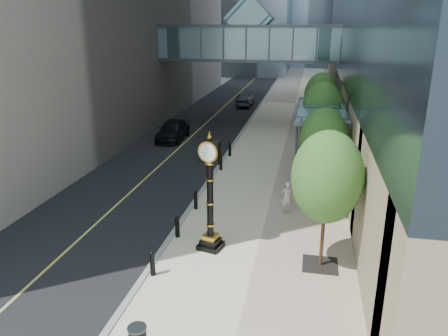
% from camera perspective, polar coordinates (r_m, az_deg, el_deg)
% --- Properties ---
extents(ground, '(320.00, 320.00, 0.00)m').
position_cam_1_polar(ground, '(16.02, -1.03, -16.84)').
color(ground, gray).
rests_on(ground, ground).
extents(road, '(8.00, 180.00, 0.02)m').
position_cam_1_polar(road, '(54.46, 0.79, 8.71)').
color(road, black).
rests_on(road, ground).
extents(sidewalk, '(8.00, 180.00, 0.06)m').
position_cam_1_polar(sidewalk, '(53.59, 9.31, 8.33)').
color(sidewalk, beige).
rests_on(sidewalk, ground).
extents(curb, '(0.25, 180.00, 0.07)m').
position_cam_1_polar(curb, '(53.88, 5.02, 8.56)').
color(curb, gray).
rests_on(curb, ground).
extents(skywalk, '(17.00, 4.20, 5.80)m').
position_cam_1_polar(skywalk, '(41.20, 3.33, 16.30)').
color(skywalk, slate).
rests_on(skywalk, ground).
extents(entrance_canopy, '(3.00, 8.00, 4.38)m').
position_cam_1_polar(entrance_canopy, '(27.24, 12.59, 7.32)').
color(entrance_canopy, '#383F44').
rests_on(entrance_canopy, ground).
extents(bollard_row, '(0.20, 16.20, 0.90)m').
position_cam_1_polar(bollard_row, '(24.10, -2.74, -2.83)').
color(bollard_row, black).
rests_on(bollard_row, sidewalk).
extents(street_trees, '(2.74, 28.47, 5.63)m').
position_cam_1_polar(street_trees, '(28.46, 12.74, 6.71)').
color(street_trees, black).
rests_on(street_trees, sidewalk).
extents(street_clock, '(1.14, 1.14, 5.00)m').
position_cam_1_polar(street_clock, '(18.14, -1.82, -4.35)').
color(street_clock, black).
rests_on(street_clock, sidewalk).
extents(pedestrian, '(0.73, 0.62, 1.71)m').
position_cam_1_polar(pedestrian, '(22.19, 8.18, -3.82)').
color(pedestrian, beige).
rests_on(pedestrian, sidewalk).
extents(car_near, '(2.09, 4.96, 1.67)m').
position_cam_1_polar(car_near, '(36.40, -6.69, 5.01)').
color(car_near, black).
rests_on(car_near, road).
extents(car_far, '(1.62, 4.46, 1.46)m').
position_cam_1_polar(car_far, '(51.08, 2.80, 8.88)').
color(car_far, black).
rests_on(car_far, road).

